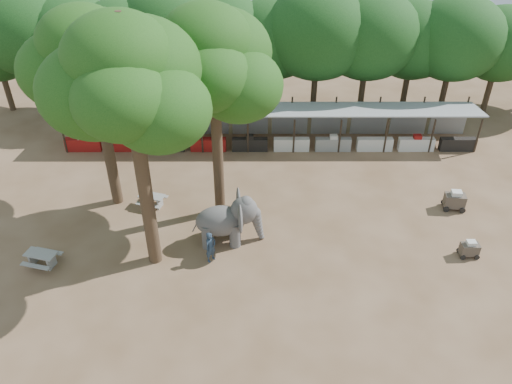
{
  "coord_description": "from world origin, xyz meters",
  "views": [
    {
      "loc": [
        -1.04,
        -16.53,
        16.84
      ],
      "look_at": [
        -1.0,
        5.0,
        2.0
      ],
      "focal_mm": 35.0,
      "sensor_mm": 36.0,
      "label": 1
    }
  ],
  "objects_px": {
    "picnic_table_near": "(42,257)",
    "yard_tree_left": "(90,63)",
    "cart_front": "(470,249)",
    "cart_back": "(455,200)",
    "yard_tree_center": "(127,83)",
    "elephant": "(229,220)",
    "handler": "(211,247)",
    "picnic_table_far": "(152,199)",
    "yard_tree_back": "(211,63)"
  },
  "relations": [
    {
      "from": "yard_tree_center",
      "to": "elephant",
      "type": "xyz_separation_m",
      "value": [
        3.75,
        1.25,
        -7.85
      ]
    },
    {
      "from": "handler",
      "to": "cart_front",
      "type": "distance_m",
      "value": 12.84
    },
    {
      "from": "picnic_table_far",
      "to": "yard_tree_center",
      "type": "bearing_deg",
      "value": -63.06
    },
    {
      "from": "elephant",
      "to": "picnic_table_far",
      "type": "relative_size",
      "value": 2.05
    },
    {
      "from": "yard_tree_left",
      "to": "elephant",
      "type": "height_order",
      "value": "yard_tree_left"
    },
    {
      "from": "handler",
      "to": "cart_back",
      "type": "distance_m",
      "value": 14.06
    },
    {
      "from": "yard_tree_left",
      "to": "yard_tree_back",
      "type": "relative_size",
      "value": 0.97
    },
    {
      "from": "cart_front",
      "to": "picnic_table_near",
      "type": "bearing_deg",
      "value": -179.26
    },
    {
      "from": "cart_back",
      "to": "elephant",
      "type": "bearing_deg",
      "value": -160.61
    },
    {
      "from": "picnic_table_near",
      "to": "picnic_table_far",
      "type": "bearing_deg",
      "value": 62.29
    },
    {
      "from": "yard_tree_back",
      "to": "elephant",
      "type": "bearing_deg",
      "value": -74.65
    },
    {
      "from": "elephant",
      "to": "cart_front",
      "type": "xyz_separation_m",
      "value": [
        12.0,
        -1.2,
        -0.9
      ]
    },
    {
      "from": "yard_tree_left",
      "to": "picnic_table_far",
      "type": "height_order",
      "value": "yard_tree_left"
    },
    {
      "from": "yard_tree_center",
      "to": "yard_tree_back",
      "type": "bearing_deg",
      "value": 53.14
    },
    {
      "from": "elephant",
      "to": "handler",
      "type": "height_order",
      "value": "elephant"
    },
    {
      "from": "yard_tree_center",
      "to": "yard_tree_back",
      "type": "relative_size",
      "value": 1.06
    },
    {
      "from": "elephant",
      "to": "handler",
      "type": "distance_m",
      "value": 1.79
    },
    {
      "from": "yard_tree_center",
      "to": "handler",
      "type": "relative_size",
      "value": 7.13
    },
    {
      "from": "yard_tree_left",
      "to": "yard_tree_back",
      "type": "distance_m",
      "value": 6.09
    },
    {
      "from": "elephant",
      "to": "cart_back",
      "type": "bearing_deg",
      "value": 7.48
    },
    {
      "from": "elephant",
      "to": "handler",
      "type": "bearing_deg",
      "value": -124.33
    },
    {
      "from": "picnic_table_far",
      "to": "elephant",
      "type": "bearing_deg",
      "value": -17.44
    },
    {
      "from": "yard_tree_left",
      "to": "handler",
      "type": "distance_m",
      "value": 10.8
    },
    {
      "from": "yard_tree_left",
      "to": "cart_front",
      "type": "height_order",
      "value": "yard_tree_left"
    },
    {
      "from": "yard_tree_back",
      "to": "picnic_table_far",
      "type": "height_order",
      "value": "yard_tree_back"
    },
    {
      "from": "picnic_table_near",
      "to": "picnic_table_far",
      "type": "height_order",
      "value": "picnic_table_near"
    },
    {
      "from": "picnic_table_near",
      "to": "picnic_table_far",
      "type": "distance_m",
      "value": 6.68
    },
    {
      "from": "yard_tree_center",
      "to": "elephant",
      "type": "distance_m",
      "value": 8.79
    },
    {
      "from": "elephant",
      "to": "picnic_table_far",
      "type": "bearing_deg",
      "value": 140.66
    },
    {
      "from": "picnic_table_near",
      "to": "cart_back",
      "type": "distance_m",
      "value": 22.08
    },
    {
      "from": "picnic_table_far",
      "to": "cart_back",
      "type": "relative_size",
      "value": 1.35
    },
    {
      "from": "elephant",
      "to": "handler",
      "type": "relative_size",
      "value": 2.13
    },
    {
      "from": "cart_front",
      "to": "cart_back",
      "type": "height_order",
      "value": "cart_back"
    },
    {
      "from": "elephant",
      "to": "cart_back",
      "type": "relative_size",
      "value": 2.76
    },
    {
      "from": "yard_tree_left",
      "to": "handler",
      "type": "xyz_separation_m",
      "value": [
        5.92,
        -5.24,
        -7.36
      ]
    },
    {
      "from": "yard_tree_back",
      "to": "cart_front",
      "type": "relative_size",
      "value": 11.65
    },
    {
      "from": "picnic_table_far",
      "to": "yard_tree_back",
      "type": "bearing_deg",
      "value": 11.72
    },
    {
      "from": "yard_tree_left",
      "to": "yard_tree_center",
      "type": "bearing_deg",
      "value": -59.04
    },
    {
      "from": "yard_tree_left",
      "to": "cart_back",
      "type": "xyz_separation_m",
      "value": [
        19.3,
        -0.96,
        -7.61
      ]
    },
    {
      "from": "yard_tree_back",
      "to": "cart_back",
      "type": "xyz_separation_m",
      "value": [
        13.3,
        0.04,
        -7.96
      ]
    },
    {
      "from": "yard_tree_center",
      "to": "picnic_table_far",
      "type": "height_order",
      "value": "yard_tree_center"
    },
    {
      "from": "elephant",
      "to": "cart_back",
      "type": "xyz_separation_m",
      "value": [
        12.55,
        2.78,
        -0.77
      ]
    },
    {
      "from": "picnic_table_near",
      "to": "yard_tree_left",
      "type": "bearing_deg",
      "value": 82.54
    },
    {
      "from": "elephant",
      "to": "picnic_table_near",
      "type": "bearing_deg",
      "value": -173.55
    },
    {
      "from": "picnic_table_far",
      "to": "cart_back",
      "type": "bearing_deg",
      "value": 15.86
    },
    {
      "from": "yard_tree_back",
      "to": "cart_front",
      "type": "height_order",
      "value": "yard_tree_back"
    },
    {
      "from": "yard_tree_center",
      "to": "cart_back",
      "type": "distance_m",
      "value": 18.88
    },
    {
      "from": "yard_tree_center",
      "to": "cart_front",
      "type": "bearing_deg",
      "value": 0.2
    },
    {
      "from": "yard_tree_back",
      "to": "cart_back",
      "type": "relative_size",
      "value": 8.73
    },
    {
      "from": "picnic_table_far",
      "to": "cart_front",
      "type": "height_order",
      "value": "cart_front"
    }
  ]
}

